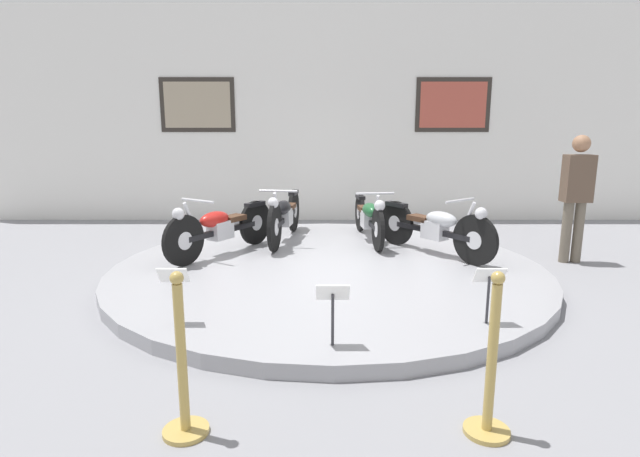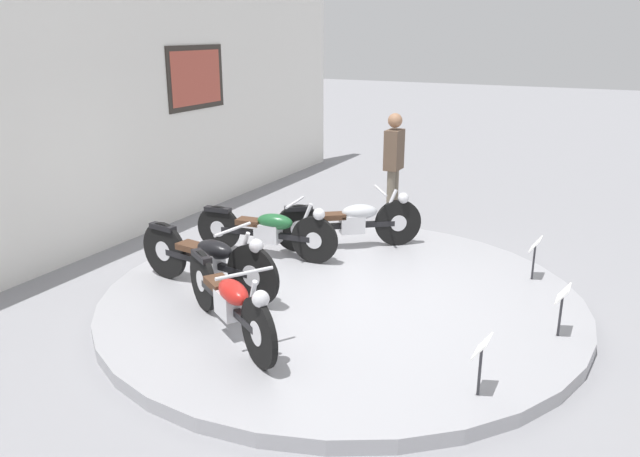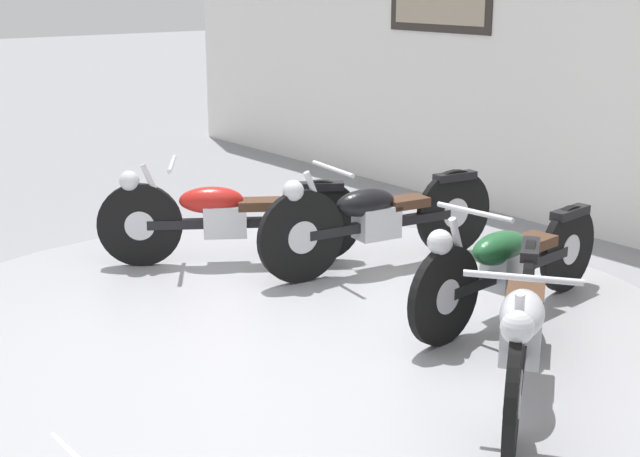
{
  "view_description": "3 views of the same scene",
  "coord_description": "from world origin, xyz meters",
  "views": [
    {
      "loc": [
        -0.1,
        -5.94,
        1.84
      ],
      "look_at": [
        -0.1,
        0.21,
        0.55
      ],
      "focal_mm": 28.0,
      "sensor_mm": 36.0,
      "label": 1
    },
    {
      "loc": [
        -5.82,
        -2.66,
        2.93
      ],
      "look_at": [
        -0.12,
        0.2,
        0.89
      ],
      "focal_mm": 35.0,
      "sensor_mm": 36.0,
      "label": 2
    },
    {
      "loc": [
        4.12,
        -2.9,
        2.24
      ],
      "look_at": [
        -0.07,
        0.36,
        0.73
      ],
      "focal_mm": 50.0,
      "sensor_mm": 36.0,
      "label": 3
    }
  ],
  "objects": [
    {
      "name": "back_wall",
      "position": [
        0.0,
        3.79,
        2.0
      ],
      "size": [
        14.0,
        0.22,
        4.0
      ],
      "color": "white",
      "rests_on": "ground_plane"
    },
    {
      "name": "motorcycle_green",
      "position": [
        0.63,
        1.32,
        0.51
      ],
      "size": [
        0.54,
        1.95,
        0.78
      ],
      "color": "black",
      "rests_on": "display_platform"
    },
    {
      "name": "motorcycle_silver",
      "position": [
        1.42,
        0.5,
        0.52
      ],
      "size": [
        1.23,
        1.62,
        0.79
      ],
      "color": "black",
      "rests_on": "display_platform"
    },
    {
      "name": "stanchion_post_right_of_entry",
      "position": [
        0.91,
        -3.23,
        0.34
      ],
      "size": [
        0.28,
        0.28,
        1.02
      ],
      "color": "tan",
      "rests_on": "ground_plane"
    },
    {
      "name": "stanchion_post_left_of_entry",
      "position": [
        -0.91,
        -3.23,
        0.34
      ],
      "size": [
        0.28,
        0.28,
        1.02
      ],
      "color": "tan",
      "rests_on": "ground_plane"
    },
    {
      "name": "info_placard_front_right",
      "position": [
        1.36,
        -1.84,
        0.5
      ],
      "size": [
        0.26,
        0.11,
        0.51
      ],
      "color": "#333338",
      "rests_on": "display_platform"
    },
    {
      "name": "ground_plane",
      "position": [
        0.0,
        0.0,
        0.0
      ],
      "size": [
        60.0,
        60.0,
        0.0
      ],
      "primitive_type": "plane",
      "color": "gray"
    },
    {
      "name": "motorcycle_black",
      "position": [
        -0.63,
        1.32,
        0.54
      ],
      "size": [
        0.54,
        2.01,
        0.81
      ],
      "color": "black",
      "rests_on": "display_platform"
    },
    {
      "name": "motorcycle_red",
      "position": [
        -1.42,
        0.5,
        0.52
      ],
      "size": [
        1.12,
        1.7,
        0.79
      ],
      "color": "black",
      "rests_on": "display_platform"
    },
    {
      "name": "visitor_standing",
      "position": [
        3.31,
        0.63,
        0.97
      ],
      "size": [
        0.36,
        0.22,
        1.71
      ],
      "color": "#6B6051",
      "rests_on": "ground_plane"
    },
    {
      "name": "display_platform",
      "position": [
        0.0,
        0.0,
        0.07
      ],
      "size": [
        5.27,
        5.27,
        0.14
      ],
      "primitive_type": "cylinder",
      "color": "#99999E",
      "rests_on": "ground_plane"
    },
    {
      "name": "info_placard_front_left",
      "position": [
        -1.36,
        -1.84,
        0.5
      ],
      "size": [
        0.26,
        0.11,
        0.51
      ],
      "color": "#333338",
      "rests_on": "display_platform"
    },
    {
      "name": "info_placard_front_centre",
      "position": [
        0.0,
        -2.29,
        0.5
      ],
      "size": [
        0.26,
        0.11,
        0.51
      ],
      "color": "#333338",
      "rests_on": "display_platform"
    }
  ]
}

